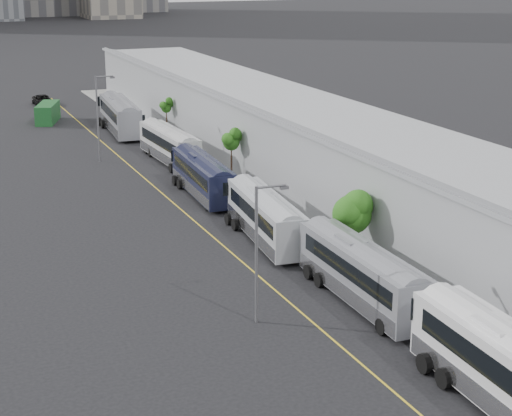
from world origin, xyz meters
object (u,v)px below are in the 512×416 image
street_lamp_far (99,113)px  suv (43,100)px  bus_3 (362,278)px  bus_7 (120,118)px  shipping_container (48,113)px  bus_5 (203,180)px  bus_6 (170,148)px  bus_4 (266,221)px  street_lamp_near (260,244)px

street_lamp_far → suv: street_lamp_far is taller
bus_3 → bus_7: (-0.78, 57.55, 0.15)m
bus_3 → street_lamp_far: 43.97m
bus_3 → shipping_container: bus_3 is taller
bus_5 → bus_6: (1.15, 13.78, 0.02)m
bus_4 → street_lamp_far: size_ratio=1.42×
bus_4 → street_lamp_near: street_lamp_near is taller
bus_3 → street_lamp_near: 7.59m
bus_5 → shipping_container: (-6.76, 41.12, -0.29)m
street_lamp_near → shipping_container: street_lamp_near is taller
bus_5 → suv: bearing=98.5°
bus_3 → bus_5: 26.69m
bus_5 → shipping_container: size_ratio=1.88×
bus_6 → suv: size_ratio=2.38×
bus_6 → street_lamp_far: 7.97m
bus_3 → suv: bus_3 is taller
bus_6 → bus_7: bus_7 is taller
bus_6 → shipping_container: 28.46m
bus_3 → street_lamp_far: street_lamp_far is taller
bus_7 → shipping_container: bearing=128.5°
bus_7 → suv: (-5.44, 23.69, -1.00)m
bus_5 → bus_7: bearing=92.6°
bus_4 → street_lamp_far: bearing=106.2°
bus_6 → bus_4: bearing=-94.1°
street_lamp_far → bus_5: bearing=-72.3°
bus_4 → bus_6: bus_4 is taller
street_lamp_near → bus_6: bearing=80.2°
bus_3 → shipping_container: 68.24m
bus_5 → bus_6: bus_6 is taller
suv → street_lamp_far: bearing=-91.0°
street_lamp_far → shipping_container: (-1.43, 24.43, -3.92)m
bus_3 → bus_4: 13.23m
street_lamp_near → street_lamp_far: 43.64m
bus_6 → bus_7: 17.12m
street_lamp_far → suv: (0.09, 37.87, -4.40)m
bus_3 → suv: 81.48m
bus_6 → street_lamp_far: (-6.48, 2.91, 3.61)m
shipping_container → street_lamp_near: bearing=-69.7°
bus_6 → shipping_container: (-7.91, 27.34, -0.32)m
bus_6 → street_lamp_near: 41.46m
bus_3 → bus_5: size_ratio=1.04×
bus_6 → street_lamp_near: (-7.06, -40.73, 3.24)m
bus_6 → street_lamp_far: bearing=153.7°
street_lamp_far → bus_4: bearing=-79.5°
street_lamp_far → bus_6: bearing=-24.2°
bus_4 → bus_6: size_ratio=1.01×
bus_3 → bus_6: bus_3 is taller
bus_3 → bus_4: (-0.72, 13.21, -0.04)m
bus_6 → bus_5: bearing=-96.9°
bus_4 → bus_5: 13.47m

